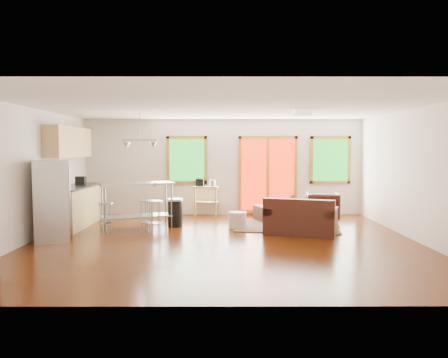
{
  "coord_description": "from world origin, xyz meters",
  "views": [
    {
      "loc": [
        -0.02,
        -8.39,
        1.81
      ],
      "look_at": [
        0.0,
        0.3,
        1.2
      ],
      "focal_mm": 35.0,
      "sensor_mm": 36.0,
      "label": 1
    }
  ],
  "objects_px": {
    "coffee_table": "(294,211)",
    "refrigerator": "(52,201)",
    "armchair": "(322,205)",
    "ottoman": "(268,213)",
    "island": "(137,197)",
    "rug": "(287,226)",
    "kitchen_cart": "(206,190)",
    "loveseat": "(300,220)"
  },
  "relations": [
    {
      "from": "coffee_table",
      "to": "refrigerator",
      "type": "bearing_deg",
      "value": -162.05
    },
    {
      "from": "loveseat",
      "to": "refrigerator",
      "type": "xyz_separation_m",
      "value": [
        -4.96,
        -0.67,
        0.49
      ]
    },
    {
      "from": "loveseat",
      "to": "island",
      "type": "relative_size",
      "value": 0.94
    },
    {
      "from": "coffee_table",
      "to": "armchair",
      "type": "bearing_deg",
      "value": 41.65
    },
    {
      "from": "loveseat",
      "to": "armchair",
      "type": "height_order",
      "value": "armchair"
    },
    {
      "from": "loveseat",
      "to": "ottoman",
      "type": "xyz_separation_m",
      "value": [
        -0.51,
        1.72,
        -0.12
      ]
    },
    {
      "from": "armchair",
      "to": "ottoman",
      "type": "xyz_separation_m",
      "value": [
        -1.35,
        0.03,
        -0.21
      ]
    },
    {
      "from": "rug",
      "to": "island",
      "type": "relative_size",
      "value": 1.31
    },
    {
      "from": "rug",
      "to": "kitchen_cart",
      "type": "xyz_separation_m",
      "value": [
        -1.96,
        1.68,
        0.67
      ]
    },
    {
      "from": "rug",
      "to": "kitchen_cart",
      "type": "distance_m",
      "value": 2.66
    },
    {
      "from": "armchair",
      "to": "kitchen_cart",
      "type": "height_order",
      "value": "kitchen_cart"
    },
    {
      "from": "rug",
      "to": "island",
      "type": "xyz_separation_m",
      "value": [
        -3.44,
        -0.19,
        0.7
      ]
    },
    {
      "from": "coffee_table",
      "to": "ottoman",
      "type": "xyz_separation_m",
      "value": [
        -0.52,
        0.78,
        -0.17
      ]
    },
    {
      "from": "ottoman",
      "to": "island",
      "type": "xyz_separation_m",
      "value": [
        -3.08,
        -0.99,
        0.52
      ]
    },
    {
      "from": "loveseat",
      "to": "coffee_table",
      "type": "distance_m",
      "value": 0.95
    },
    {
      "from": "armchair",
      "to": "ottoman",
      "type": "height_order",
      "value": "armchair"
    },
    {
      "from": "armchair",
      "to": "refrigerator",
      "type": "relative_size",
      "value": 0.5
    },
    {
      "from": "loveseat",
      "to": "refrigerator",
      "type": "relative_size",
      "value": 1.04
    },
    {
      "from": "coffee_table",
      "to": "armchair",
      "type": "relative_size",
      "value": 1.43
    },
    {
      "from": "armchair",
      "to": "refrigerator",
      "type": "bearing_deg",
      "value": 29.72
    },
    {
      "from": "armchair",
      "to": "rug",
      "type": "bearing_deg",
      "value": 45.37
    },
    {
      "from": "rug",
      "to": "kitchen_cart",
      "type": "bearing_deg",
      "value": 139.42
    },
    {
      "from": "refrigerator",
      "to": "loveseat",
      "type": "bearing_deg",
      "value": -10.91
    },
    {
      "from": "loveseat",
      "to": "coffee_table",
      "type": "relative_size",
      "value": 1.45
    },
    {
      "from": "loveseat",
      "to": "ottoman",
      "type": "bearing_deg",
      "value": 125.56
    },
    {
      "from": "loveseat",
      "to": "refrigerator",
      "type": "bearing_deg",
      "value": -153.2
    },
    {
      "from": "refrigerator",
      "to": "kitchen_cart",
      "type": "height_order",
      "value": "refrigerator"
    },
    {
      "from": "refrigerator",
      "to": "island",
      "type": "relative_size",
      "value": 0.9
    },
    {
      "from": "ottoman",
      "to": "refrigerator",
      "type": "bearing_deg",
      "value": -151.78
    },
    {
      "from": "coffee_table",
      "to": "armchair",
      "type": "xyz_separation_m",
      "value": [
        0.84,
        0.74,
        0.04
      ]
    },
    {
      "from": "loveseat",
      "to": "kitchen_cart",
      "type": "height_order",
      "value": "kitchen_cart"
    },
    {
      "from": "ottoman",
      "to": "coffee_table",
      "type": "bearing_deg",
      "value": -56.31
    },
    {
      "from": "loveseat",
      "to": "ottoman",
      "type": "distance_m",
      "value": 1.8
    },
    {
      "from": "loveseat",
      "to": "kitchen_cart",
      "type": "relative_size",
      "value": 1.64
    },
    {
      "from": "coffee_table",
      "to": "island",
      "type": "height_order",
      "value": "island"
    },
    {
      "from": "island",
      "to": "coffee_table",
      "type": "bearing_deg",
      "value": 3.4
    },
    {
      "from": "coffee_table",
      "to": "kitchen_cart",
      "type": "height_order",
      "value": "kitchen_cart"
    },
    {
      "from": "ottoman",
      "to": "refrigerator",
      "type": "relative_size",
      "value": 0.36
    },
    {
      "from": "loveseat",
      "to": "island",
      "type": "distance_m",
      "value": 3.68
    },
    {
      "from": "rug",
      "to": "ottoman",
      "type": "height_order",
      "value": "ottoman"
    },
    {
      "from": "coffee_table",
      "to": "refrigerator",
      "type": "height_order",
      "value": "refrigerator"
    },
    {
      "from": "ottoman",
      "to": "island",
      "type": "relative_size",
      "value": 0.32
    }
  ]
}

